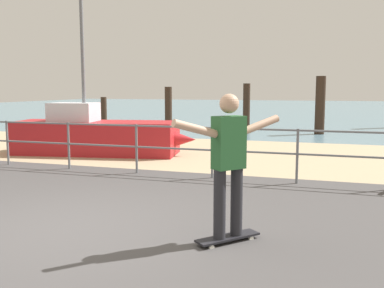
{
  "coord_description": "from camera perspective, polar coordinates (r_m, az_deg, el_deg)",
  "views": [
    {
      "loc": [
        3.18,
        -4.64,
        1.8
      ],
      "look_at": [
        1.04,
        2.0,
        0.9
      ],
      "focal_mm": 40.86,
      "sensor_mm": 36.0,
      "label": 1
    }
  ],
  "objects": [
    {
      "name": "skateboard",
      "position": [
        5.21,
        4.69,
        -12.09
      ],
      "size": [
        0.68,
        0.74,
        0.08
      ],
      "color": "black",
      "rests_on": "ground"
    },
    {
      "name": "beach_strip",
      "position": [
        12.2,
        2.58,
        -1.16
      ],
      "size": [
        24.0,
        6.0,
        0.04
      ],
      "primitive_type": "cube",
      "color": "tan",
      "rests_on": "ground"
    },
    {
      "name": "sea_surface",
      "position": [
        39.81,
        13.31,
        4.53
      ],
      "size": [
        72.0,
        50.0,
        0.04
      ],
      "primitive_type": "cube",
      "color": "slate",
      "rests_on": "ground"
    },
    {
      "name": "ground_plane",
      "position": [
        5.16,
        -22.35,
        -13.63
      ],
      "size": [
        24.0,
        10.0,
        0.04
      ],
      "primitive_type": "cube",
      "color": "#474444",
      "rests_on": "ground"
    },
    {
      "name": "groyne_post_3",
      "position": [
        17.63,
        16.38,
        4.85
      ],
      "size": [
        0.37,
        0.37,
        2.26
      ],
      "primitive_type": "cylinder",
      "color": "#332319",
      "rests_on": "ground"
    },
    {
      "name": "groyne_post_2",
      "position": [
        18.86,
        7.12,
        4.83
      ],
      "size": [
        0.3,
        0.3,
        1.99
      ],
      "primitive_type": "cylinder",
      "color": "#332319",
      "rests_on": "ground"
    },
    {
      "name": "sailboat",
      "position": [
        12.08,
        -11.76,
        1.13
      ],
      "size": [
        5.06,
        2.12,
        5.83
      ],
      "color": "#B21E23",
      "rests_on": "ground"
    },
    {
      "name": "railing_fence",
      "position": [
        9.18,
        -7.27,
        0.4
      ],
      "size": [
        13.18,
        0.05,
        1.05
      ],
      "color": "slate",
      "rests_on": "ground"
    },
    {
      "name": "groyne_post_0",
      "position": [
        19.69,
        -11.42,
        3.99
      ],
      "size": [
        0.26,
        0.26,
        1.41
      ],
      "primitive_type": "cylinder",
      "color": "#332319",
      "rests_on": "ground"
    },
    {
      "name": "groyne_post_1",
      "position": [
        18.38,
        -3.1,
        4.59
      ],
      "size": [
        0.3,
        0.3,
        1.85
      ],
      "primitive_type": "cylinder",
      "color": "#332319",
      "rests_on": "ground"
    },
    {
      "name": "skateboarder",
      "position": [
        4.98,
        4.8,
        -1.71
      ],
      "size": [
        1.02,
        1.15,
        1.65
      ],
      "color": "#26262B",
      "rests_on": "skateboard"
    }
  ]
}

